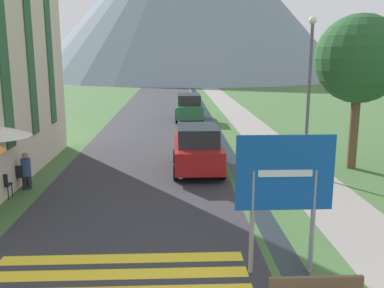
# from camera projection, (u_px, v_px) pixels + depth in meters

# --- Properties ---
(ground_plane) EXTENTS (160.00, 160.00, 0.00)m
(ground_plane) POSITION_uv_depth(u_px,v_px,m) (196.00, 133.00, 24.89)
(ground_plane) COLOR #3D6033
(road) EXTENTS (6.40, 60.00, 0.01)m
(road) POSITION_uv_depth(u_px,v_px,m) (159.00, 111.00, 34.56)
(road) COLOR #2D2D33
(road) RESTS_ON ground_plane
(footpath) EXTENTS (2.20, 60.00, 0.01)m
(footpath) POSITION_uv_depth(u_px,v_px,m) (234.00, 110.00, 34.81)
(footpath) COLOR gray
(footpath) RESTS_ON ground_plane
(drainage_channel) EXTENTS (0.60, 60.00, 0.00)m
(drainage_channel) POSITION_uv_depth(u_px,v_px,m) (205.00, 110.00, 34.71)
(drainage_channel) COLOR black
(drainage_channel) RESTS_ON ground_plane
(crosswalk_marking) EXTENTS (5.44, 1.84, 0.01)m
(crosswalk_marking) POSITION_uv_depth(u_px,v_px,m) (118.00, 274.00, 8.94)
(crosswalk_marking) COLOR yellow
(crosswalk_marking) RESTS_ON ground_plane
(road_sign) EXTENTS (2.00, 0.11, 2.96)m
(road_sign) POSITION_uv_depth(u_px,v_px,m) (284.00, 184.00, 8.66)
(road_sign) COLOR gray
(road_sign) RESTS_ON ground_plane
(parked_car_near) EXTENTS (1.90, 3.92, 1.82)m
(parked_car_near) POSITION_uv_depth(u_px,v_px,m) (197.00, 149.00, 16.64)
(parked_car_near) COLOR #A31919
(parked_car_near) RESTS_ON ground_plane
(parked_car_far) EXTENTS (1.87, 4.31, 1.82)m
(parked_car_far) POSITION_uv_depth(u_px,v_px,m) (189.00, 107.00, 29.42)
(parked_car_far) COLOR #28663D
(parked_car_far) RESTS_ON ground_plane
(cafe_chair_far_left) EXTENTS (0.40, 0.40, 0.85)m
(cafe_chair_far_left) POSITION_uv_depth(u_px,v_px,m) (19.00, 175.00, 14.48)
(cafe_chair_far_left) COLOR black
(cafe_chair_far_left) RESTS_ON ground_plane
(cafe_chair_far_right) EXTENTS (0.40, 0.40, 0.85)m
(cafe_chair_far_right) POSITION_uv_depth(u_px,v_px,m) (11.00, 171.00, 14.90)
(cafe_chair_far_right) COLOR black
(cafe_chair_far_right) RESTS_ON ground_plane
(cafe_chair_middle) EXTENTS (0.40, 0.40, 0.85)m
(cafe_chair_middle) POSITION_uv_depth(u_px,v_px,m) (3.00, 184.00, 13.47)
(cafe_chair_middle) COLOR black
(cafe_chair_middle) RESTS_ON ground_plane
(person_seated_far) EXTENTS (0.32, 0.32, 1.27)m
(person_seated_far) POSITION_uv_depth(u_px,v_px,m) (26.00, 169.00, 14.47)
(person_seated_far) COLOR #282833
(person_seated_far) RESTS_ON ground_plane
(streetlamp) EXTENTS (0.28, 0.28, 5.83)m
(streetlamp) POSITION_uv_depth(u_px,v_px,m) (309.00, 85.00, 15.67)
(streetlamp) COLOR #515156
(streetlamp) RESTS_ON ground_plane
(tree_by_path) EXTENTS (3.41, 3.41, 6.04)m
(tree_by_path) POSITION_uv_depth(u_px,v_px,m) (359.00, 59.00, 16.40)
(tree_by_path) COLOR brown
(tree_by_path) RESTS_ON ground_plane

